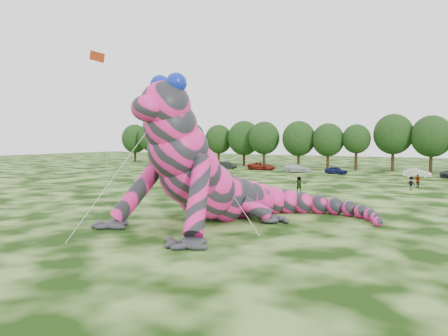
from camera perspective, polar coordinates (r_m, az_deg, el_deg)
ground at (r=33.41m, az=-7.28°, el=-6.66°), size 240.00×240.00×0.00m
inflatable_gecko at (r=32.23m, az=-0.45°, el=2.23°), size 21.81×24.20×10.33m
flying_kite at (r=45.15m, az=-16.11°, el=12.56°), size 3.25×4.47×14.90m
tree_0 at (r=113.26m, az=-11.56°, el=3.21°), size 6.91×6.22×9.51m
tree_1 at (r=108.37m, az=-9.49°, el=3.28°), size 6.74×6.07×9.81m
tree_2 at (r=105.67m, az=-6.99°, el=3.24°), size 7.04×6.34×9.64m
tree_3 at (r=100.10m, az=-4.19°, el=3.16°), size 5.81×5.23×9.44m
tree_4 at (r=98.29m, az=-0.70°, el=3.05°), size 6.22×5.60×9.06m
tree_5 at (r=94.94m, az=2.62°, el=3.23°), size 7.16×6.44×9.80m
tree_6 at (r=90.96m, az=5.26°, el=3.09°), size 6.52×5.86×9.49m
tree_7 at (r=88.28m, az=9.73°, el=3.02°), size 6.68×6.01×9.48m
tree_8 at (r=86.66m, az=13.43°, el=2.77°), size 6.14×5.53×8.94m
tree_9 at (r=85.71m, az=16.89°, el=2.61°), size 5.27×4.74×8.68m
tree_10 at (r=85.77m, az=21.22°, el=3.12°), size 7.09×6.38×10.50m
tree_11 at (r=84.71m, az=25.46°, el=2.85°), size 7.01×6.31×10.07m
car_0 at (r=88.40m, az=-5.25°, el=0.40°), size 3.77×1.66×1.26m
car_1 at (r=85.96m, az=0.26°, el=0.37°), size 4.55×2.20×1.44m
car_2 at (r=83.35m, az=4.94°, el=0.27°), size 5.80×3.48×1.51m
car_3 at (r=78.03m, az=9.52°, el=-0.05°), size 5.11×2.37×1.44m
car_4 at (r=75.99m, az=14.43°, el=-0.30°), size 3.96×2.18×1.27m
car_5 at (r=74.21m, az=23.85°, el=-0.58°), size 4.31×2.21×1.35m
spectator_5 at (r=49.91m, az=9.78°, el=-2.12°), size 1.72×0.78×1.79m
spectator_3 at (r=58.84m, az=23.96°, el=-1.56°), size 1.01×0.87×1.63m
spectator_4 at (r=69.55m, az=-1.50°, el=-0.31°), size 1.09×1.01×1.87m
spectator_2 at (r=55.56m, az=23.26°, el=-1.89°), size 1.15×1.08×1.56m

